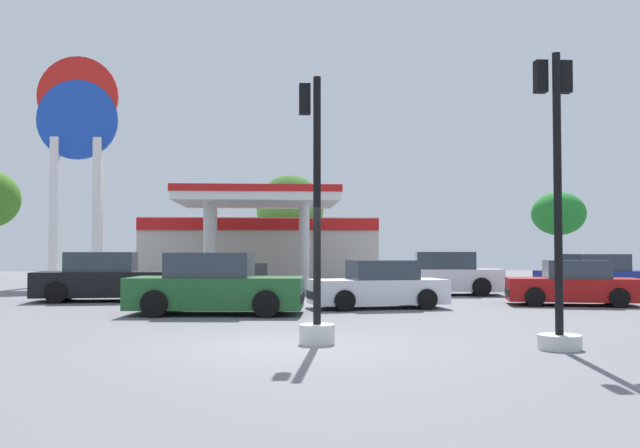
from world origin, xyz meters
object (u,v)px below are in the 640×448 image
Objects in this scene: car_0 at (106,279)px; car_4 at (378,286)px; station_pole_sign at (77,141)px; car_1 at (441,275)px; traffic_signal_1 at (315,261)px; tree_2 at (559,214)px; car_6 at (216,286)px; tree_1 at (290,210)px; car_5 at (597,277)px; car_2 at (573,285)px; traffic_signal_0 at (557,234)px.

car_0 is 9.38m from car_4.
station_pole_sign reaches higher than car_1.
tree_2 is (16.43, 28.59, 2.36)m from traffic_signal_1.
car_1 is 11.04m from car_6.
tree_1 is at bearing -178.50° from tree_2.
tree_1 is at bearing 125.69° from car_5.
car_2 is at bearing 44.77° from traffic_signal_1.
tree_1 is 1.17× the size of tree_2.
station_pole_sign is at bearing 122.34° from traffic_signal_0.
car_0 is at bearing 158.17° from car_4.
traffic_signal_0 is 1.05× the size of traffic_signal_1.
car_0 is 0.96× the size of traffic_signal_1.
traffic_signal_0 reaches higher than car_5.
car_1 is 1.05× the size of car_5.
car_6 is at bearing -63.20° from station_pole_sign.
car_6 is at bearing -51.54° from car_0.
traffic_signal_1 is (-11.31, -12.71, 0.81)m from car_5.
traffic_signal_0 is at bearing -114.77° from car_2.
tree_1 reaches higher than car_1.
car_6 reaches higher than car_4.
traffic_signal_0 is at bearing -12.81° from traffic_signal_1.
car_6 reaches higher than car_0.
station_pole_sign is 18.77m from car_6.
traffic_signal_1 is at bearing -131.65° from car_5.
traffic_signal_1 is at bearing -119.88° from tree_2.
car_4 is 25.38m from tree_2.
station_pole_sign is at bearing 152.94° from car_1.
car_0 is (3.90, -10.66, -6.26)m from station_pole_sign.
car_1 is (15.93, -8.14, -6.26)m from station_pole_sign.
car_6 is at bearing 132.63° from traffic_signal_0.
tree_1 reaches higher than traffic_signal_1.
traffic_signal_0 is (1.85, -8.68, 1.35)m from car_4.
car_1 is 18.61m from tree_2.
tree_2 is at bearing 60.12° from traffic_signal_1.
car_6 is 29.45m from tree_2.
tree_1 reaches higher than tree_2.
car_4 is 0.87× the size of car_6.
station_pole_sign is at bearing 116.80° from car_6.
station_pole_sign is 2.36× the size of car_0.
car_4 is 0.84× the size of traffic_signal_1.
car_5 is at bearing 48.35° from traffic_signal_1.
car_5 is at bearing -107.89° from tree_2.
tree_1 is (0.21, 28.16, 2.52)m from traffic_signal_1.
traffic_signal_1 reaches higher than car_0.
tree_1 is (6.60, 16.94, 3.30)m from car_0.
car_2 is 0.81× the size of traffic_signal_0.
car_5 is at bearing -10.33° from car_1.
car_0 is 12.94m from traffic_signal_1.
traffic_signal_1 is at bearing -112.32° from car_1.
car_4 is (-6.17, -0.69, 0.01)m from car_2.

